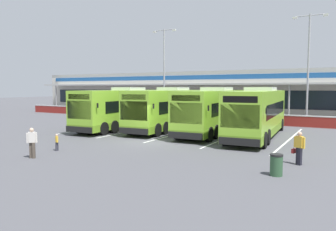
{
  "coord_description": "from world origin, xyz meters",
  "views": [
    {
      "loc": [
        12.06,
        -18.34,
        3.73
      ],
      "look_at": [
        -0.05,
        3.0,
        1.6
      ],
      "focal_mm": 34.24,
      "sensor_mm": 36.0,
      "label": 1
    }
  ],
  "objects_px": {
    "coach_bus_right_centre": "(258,113)",
    "coach_bus_left_centre": "(169,109)",
    "lamp_post_centre": "(308,62)",
    "litter_bin": "(276,165)",
    "lamp_post_west": "(164,67)",
    "coach_bus_centre": "(213,111)",
    "pedestrian_near_bin": "(32,142)",
    "pedestrian_with_handbag": "(299,147)",
    "pedestrian_child": "(57,142)",
    "coach_bus_leftmost": "(123,109)"
  },
  "relations": [
    {
      "from": "pedestrian_near_bin",
      "to": "lamp_post_west",
      "type": "xyz_separation_m",
      "value": [
        -5.83,
        23.92,
        5.42
      ]
    },
    {
      "from": "lamp_post_centre",
      "to": "pedestrian_with_handbag",
      "type": "bearing_deg",
      "value": -84.77
    },
    {
      "from": "pedestrian_near_bin",
      "to": "lamp_post_centre",
      "type": "relative_size",
      "value": 0.15
    },
    {
      "from": "pedestrian_near_bin",
      "to": "lamp_post_west",
      "type": "distance_m",
      "value": 25.21
    },
    {
      "from": "coach_bus_left_centre",
      "to": "coach_bus_centre",
      "type": "bearing_deg",
      "value": -1.58
    },
    {
      "from": "pedestrian_with_handbag",
      "to": "pedestrian_child",
      "type": "bearing_deg",
      "value": -165.29
    },
    {
      "from": "coach_bus_left_centre",
      "to": "coach_bus_right_centre",
      "type": "distance_m",
      "value": 8.21
    },
    {
      "from": "coach_bus_centre",
      "to": "litter_bin",
      "type": "height_order",
      "value": "coach_bus_centre"
    },
    {
      "from": "pedestrian_child",
      "to": "pedestrian_near_bin",
      "type": "height_order",
      "value": "pedestrian_near_bin"
    },
    {
      "from": "pedestrian_with_handbag",
      "to": "lamp_post_centre",
      "type": "bearing_deg",
      "value": 95.23
    },
    {
      "from": "coach_bus_centre",
      "to": "pedestrian_with_handbag",
      "type": "xyz_separation_m",
      "value": [
        7.81,
        -8.56,
        -0.93
      ]
    },
    {
      "from": "coach_bus_right_centre",
      "to": "coach_bus_left_centre",
      "type": "bearing_deg",
      "value": 174.8
    },
    {
      "from": "coach_bus_leftmost",
      "to": "coach_bus_centre",
      "type": "relative_size",
      "value": 1.0
    },
    {
      "from": "pedestrian_child",
      "to": "lamp_post_centre",
      "type": "relative_size",
      "value": 0.09
    },
    {
      "from": "litter_bin",
      "to": "pedestrian_with_handbag",
      "type": "bearing_deg",
      "value": 77.89
    },
    {
      "from": "coach_bus_centre",
      "to": "litter_bin",
      "type": "relative_size",
      "value": 13.22
    },
    {
      "from": "coach_bus_right_centre",
      "to": "pedestrian_near_bin",
      "type": "height_order",
      "value": "coach_bus_right_centre"
    },
    {
      "from": "coach_bus_left_centre",
      "to": "pedestrian_child",
      "type": "xyz_separation_m",
      "value": [
        -0.82,
        -12.08,
        -1.24
      ]
    },
    {
      "from": "coach_bus_leftmost",
      "to": "coach_bus_right_centre",
      "type": "bearing_deg",
      "value": 2.8
    },
    {
      "from": "pedestrian_child",
      "to": "lamp_post_centre",
      "type": "bearing_deg",
      "value": 62.85
    },
    {
      "from": "coach_bus_centre",
      "to": "pedestrian_with_handbag",
      "type": "relative_size",
      "value": 7.59
    },
    {
      "from": "pedestrian_with_handbag",
      "to": "pedestrian_child",
      "type": "height_order",
      "value": "pedestrian_with_handbag"
    },
    {
      "from": "pedestrian_with_handbag",
      "to": "lamp_post_west",
      "type": "height_order",
      "value": "lamp_post_west"
    },
    {
      "from": "litter_bin",
      "to": "lamp_post_west",
      "type": "bearing_deg",
      "value": 130.2
    },
    {
      "from": "lamp_post_centre",
      "to": "litter_bin",
      "type": "distance_m",
      "value": 21.95
    },
    {
      "from": "lamp_post_west",
      "to": "coach_bus_centre",
      "type": "bearing_deg",
      "value": -43.29
    },
    {
      "from": "pedestrian_child",
      "to": "lamp_post_west",
      "type": "xyz_separation_m",
      "value": [
        -5.39,
        21.89,
        5.75
      ]
    },
    {
      "from": "pedestrian_near_bin",
      "to": "lamp_post_centre",
      "type": "distance_m",
      "value": 26.87
    },
    {
      "from": "coach_bus_left_centre",
      "to": "lamp_post_centre",
      "type": "distance_m",
      "value": 15.06
    },
    {
      "from": "coach_bus_leftmost",
      "to": "pedestrian_child",
      "type": "height_order",
      "value": "coach_bus_leftmost"
    },
    {
      "from": "coach_bus_right_centre",
      "to": "litter_bin",
      "type": "distance_m",
      "value": 11.13
    },
    {
      "from": "pedestrian_with_handbag",
      "to": "pedestrian_child",
      "type": "distance_m",
      "value": 13.4
    },
    {
      "from": "coach_bus_leftmost",
      "to": "pedestrian_near_bin",
      "type": "bearing_deg",
      "value": -73.69
    },
    {
      "from": "coach_bus_left_centre",
      "to": "coach_bus_leftmost",
      "type": "bearing_deg",
      "value": -161.91
    },
    {
      "from": "pedestrian_near_bin",
      "to": "coach_bus_leftmost",
      "type": "bearing_deg",
      "value": 106.31
    },
    {
      "from": "coach_bus_right_centre",
      "to": "lamp_post_west",
      "type": "xyz_separation_m",
      "value": [
        -14.39,
        10.55,
        4.5
      ]
    },
    {
      "from": "coach_bus_left_centre",
      "to": "lamp_post_west",
      "type": "distance_m",
      "value": 12.45
    },
    {
      "from": "coach_bus_right_centre",
      "to": "pedestrian_with_handbag",
      "type": "distance_m",
      "value": 8.92
    },
    {
      "from": "pedestrian_with_handbag",
      "to": "litter_bin",
      "type": "relative_size",
      "value": 1.74
    },
    {
      "from": "coach_bus_centre",
      "to": "lamp_post_west",
      "type": "bearing_deg",
      "value": 136.71
    },
    {
      "from": "coach_bus_left_centre",
      "to": "lamp_post_west",
      "type": "height_order",
      "value": "lamp_post_west"
    },
    {
      "from": "pedestrian_child",
      "to": "lamp_post_west",
      "type": "distance_m",
      "value": 23.26
    },
    {
      "from": "litter_bin",
      "to": "coach_bus_left_centre",
      "type": "bearing_deg",
      "value": 135.83
    },
    {
      "from": "pedestrian_child",
      "to": "litter_bin",
      "type": "xyz_separation_m",
      "value": [
        12.41,
        0.83,
        -0.07
      ]
    },
    {
      "from": "coach_bus_centre",
      "to": "pedestrian_with_handbag",
      "type": "bearing_deg",
      "value": -47.62
    },
    {
      "from": "lamp_post_west",
      "to": "coach_bus_leftmost",
      "type": "bearing_deg",
      "value": -79.35
    },
    {
      "from": "coach_bus_leftmost",
      "to": "lamp_post_west",
      "type": "distance_m",
      "value": 12.21
    },
    {
      "from": "coach_bus_leftmost",
      "to": "coach_bus_right_centre",
      "type": "distance_m",
      "value": 12.31
    },
    {
      "from": "lamp_post_west",
      "to": "litter_bin",
      "type": "distance_m",
      "value": 28.18
    },
    {
      "from": "coach_bus_leftmost",
      "to": "lamp_post_centre",
      "type": "distance_m",
      "value": 18.92
    }
  ]
}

